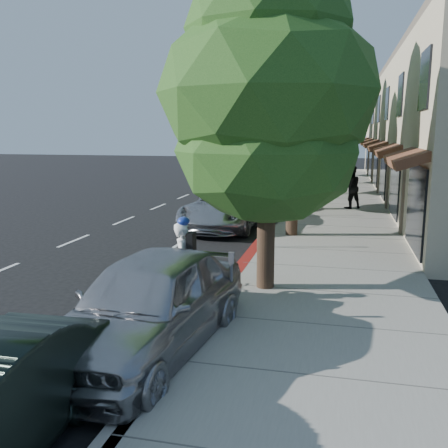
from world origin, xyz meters
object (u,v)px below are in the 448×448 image
(pedestrian, at_px, (351,187))
(bicycle, at_px, (143,272))
(near_car_a, at_px, (149,304))
(white_pickup, at_px, (268,176))
(street_tree_5, at_px, (323,119))
(street_tree_0, at_px, (268,98))
(street_tree_1, at_px, (295,94))
(street_tree_3, at_px, (315,111))
(dark_suv_far, at_px, (297,171))
(dark_sedan, at_px, (241,197))
(street_tree_4, at_px, (320,116))
(cyclist, at_px, (184,263))
(street_tree_2, at_px, (307,123))
(silver_suv, at_px, (227,208))

(pedestrian, bearing_deg, bicycle, 42.89)
(near_car_a, distance_m, pedestrian, 16.51)
(white_pickup, bearing_deg, bicycle, -93.96)
(street_tree_5, bearing_deg, near_car_a, -92.39)
(white_pickup, distance_m, pedestrian, 10.46)
(street_tree_0, relative_size, white_pickup, 1.37)
(white_pickup, bearing_deg, street_tree_0, -86.88)
(street_tree_1, distance_m, near_car_a, 10.40)
(street_tree_3, xyz_separation_m, near_car_a, (-1.40, -21.50, -3.91))
(white_pickup, relative_size, dark_suv_far, 1.21)
(bicycle, distance_m, dark_sedan, 11.65)
(street_tree_4, distance_m, cyclist, 25.34)
(street_tree_4, relative_size, cyclist, 4.38)
(bicycle, height_order, dark_sedan, dark_sedan)
(street_tree_2, bearing_deg, dark_suv_far, 96.31)
(street_tree_2, height_order, dark_sedan, street_tree_2)
(street_tree_0, distance_m, bicycle, 4.73)
(street_tree_2, bearing_deg, street_tree_1, -90.00)
(street_tree_0, relative_size, cyclist, 4.07)
(bicycle, height_order, white_pickup, white_pickup)
(street_tree_3, relative_size, bicycle, 4.21)
(street_tree_0, height_order, dark_sedan, street_tree_0)
(bicycle, bearing_deg, near_car_a, -163.31)
(street_tree_5, height_order, dark_sedan, street_tree_5)
(street_tree_0, bearing_deg, cyclist, -147.99)
(street_tree_3, bearing_deg, silver_suv, -104.04)
(cyclist, xyz_separation_m, dark_suv_far, (-0.02, 27.70, -0.14))
(street_tree_2, xyz_separation_m, pedestrian, (2.03, 0.65, -2.90))
(cyclist, xyz_separation_m, pedestrian, (3.63, 13.65, 0.25))
(street_tree_1, relative_size, street_tree_4, 1.03)
(cyclist, bearing_deg, pedestrian, -24.86)
(street_tree_0, height_order, dark_suv_far, street_tree_0)
(bicycle, bearing_deg, dark_suv_far, -10.10)
(bicycle, bearing_deg, pedestrian, -27.43)
(street_tree_2, relative_size, bicycle, 3.61)
(street_tree_4, bearing_deg, street_tree_2, -90.00)
(street_tree_3, bearing_deg, near_car_a, -93.73)
(street_tree_5, bearing_deg, bicycle, -95.03)
(street_tree_5, height_order, cyclist, street_tree_5)
(bicycle, bearing_deg, silver_suv, -8.36)
(street_tree_3, bearing_deg, dark_suv_far, 100.58)
(bicycle, bearing_deg, street_tree_2, -19.89)
(street_tree_0, distance_m, street_tree_4, 24.00)
(dark_suv_far, xyz_separation_m, pedestrian, (3.65, -14.05, 0.39))
(pedestrian, bearing_deg, street_tree_2, -9.89)
(street_tree_1, height_order, street_tree_4, street_tree_1)
(bicycle, bearing_deg, street_tree_3, -16.08)
(near_car_a, bearing_deg, street_tree_0, 74.47)
(cyclist, xyz_separation_m, white_pickup, (-1.50, 22.75, -0.12))
(pedestrian, bearing_deg, cyclist, 47.57)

